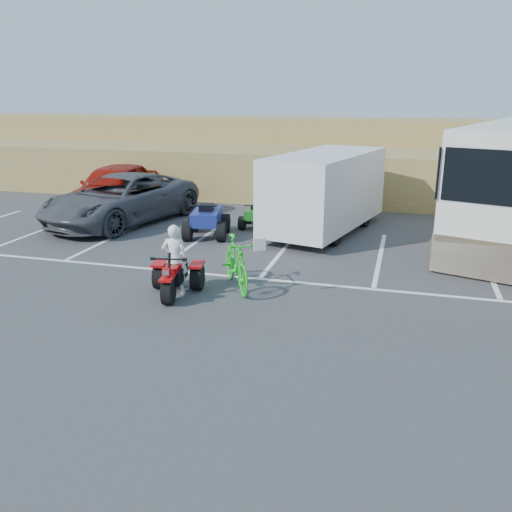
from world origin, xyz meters
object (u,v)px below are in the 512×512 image
(cargo_trailer, at_px, (325,190))
(grey_pickup, at_px, (121,199))
(red_trike_atv, at_px, (175,295))
(green_dirt_bike, at_px, (236,263))
(red_car, at_px, (115,187))
(rider, at_px, (175,259))
(quad_atv_blue, at_px, (207,236))
(quad_atv_green, at_px, (257,227))

(cargo_trailer, bearing_deg, grey_pickup, -161.36)
(red_trike_atv, relative_size, green_dirt_bike, 0.77)
(grey_pickup, height_order, cargo_trailer, cargo_trailer)
(grey_pickup, xyz_separation_m, cargo_trailer, (6.91, 0.57, 0.54))
(red_trike_atv, relative_size, cargo_trailer, 0.27)
(red_trike_atv, xyz_separation_m, red_car, (-5.80, 7.72, 0.89))
(rider, relative_size, grey_pickup, 0.27)
(red_car, distance_m, quad_atv_blue, 5.49)
(cargo_trailer, bearing_deg, rider, -96.14)
(quad_atv_blue, xyz_separation_m, quad_atv_green, (1.16, 1.58, 0.00))
(grey_pickup, relative_size, red_car, 1.14)
(grey_pickup, bearing_deg, red_trike_atv, -38.38)
(green_dirt_bike, height_order, cargo_trailer, cargo_trailer)
(grey_pickup, relative_size, quad_atv_blue, 3.43)
(red_trike_atv, height_order, green_dirt_bike, green_dirt_bike)
(rider, distance_m, grey_pickup, 7.41)
(red_car, xyz_separation_m, cargo_trailer, (8.11, -1.16, 0.47))
(grey_pickup, bearing_deg, red_car, 139.02)
(rider, distance_m, quad_atv_green, 6.50)
(red_car, relative_size, quad_atv_blue, 3.02)
(rider, bearing_deg, red_car, -62.83)
(red_trike_atv, relative_size, grey_pickup, 0.26)
(grey_pickup, bearing_deg, rider, -37.85)
(quad_atv_blue, bearing_deg, green_dirt_bike, -73.74)
(green_dirt_bike, xyz_separation_m, quad_atv_green, (-1.12, 5.78, -0.60))
(red_trike_atv, bearing_deg, green_dirt_bike, 24.78)
(quad_atv_blue, relative_size, quad_atv_green, 1.33)
(red_trike_atv, height_order, rider, rider)
(grey_pickup, bearing_deg, quad_atv_blue, -1.47)
(red_trike_atv, bearing_deg, rider, 90.00)
(rider, bearing_deg, red_trike_atv, 90.00)
(red_trike_atv, distance_m, rider, 0.80)
(rider, distance_m, cargo_trailer, 6.85)
(quad_atv_green, bearing_deg, green_dirt_bike, -81.75)
(red_trike_atv, bearing_deg, quad_atv_green, 79.37)
(green_dirt_bike, distance_m, cargo_trailer, 5.90)
(rider, bearing_deg, quad_atv_blue, -87.63)
(cargo_trailer, relative_size, quad_atv_green, 4.43)
(red_trike_atv, distance_m, green_dirt_bike, 1.55)
(red_car, bearing_deg, grey_pickup, -59.19)
(green_dirt_bike, height_order, quad_atv_blue, green_dirt_bike)
(green_dirt_bike, bearing_deg, red_trike_atv, -176.30)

